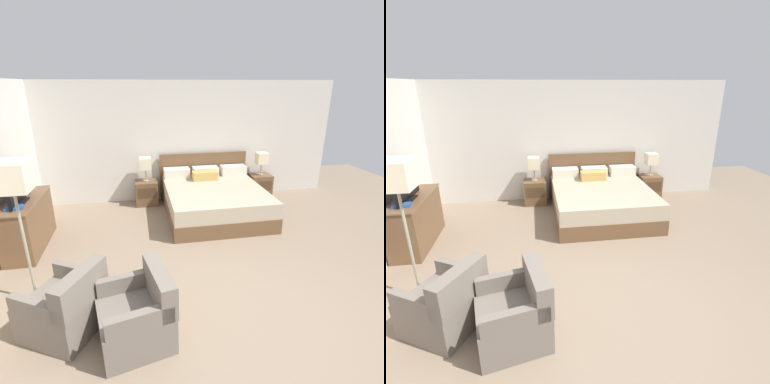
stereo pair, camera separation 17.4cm
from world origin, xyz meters
The scene contains 13 objects.
ground_plane centered at (0.00, 0.00, 0.00)m, with size 11.67×11.67×0.00m, color #84705B.
wall_back centered at (0.00, 3.92, 1.27)m, with size 6.99×0.06×2.54m, color beige.
bed centered at (0.54, 2.87, 0.31)m, with size 1.94×2.08×1.03m.
nightstand_left centered at (-0.75, 3.62, 0.26)m, with size 0.47×0.41×0.52m.
nightstand_right centered at (1.83, 3.62, 0.26)m, with size 0.47×0.41×0.52m.
table_lamp_left centered at (-0.75, 3.63, 0.89)m, with size 0.24×0.24×0.51m.
table_lamp_right centered at (1.83, 3.63, 0.89)m, with size 0.24×0.24×0.51m.
dresser centered at (-2.64, 2.13, 0.42)m, with size 0.46×1.30×0.81m.
tv centered at (-2.64, 2.03, 1.08)m, with size 0.18×0.82×0.56m.
book_red_cover centered at (-2.64, 1.74, 0.83)m, with size 0.23×0.15×0.04m, color #234C8E.
armchair_by_window centered at (-1.72, 0.20, 0.28)m, with size 0.93×0.93×0.76m.
armchair_companion centered at (-0.99, -0.05, 0.28)m, with size 0.82×0.81×0.76m.
floor_lamp centered at (-2.20, 0.75, 1.48)m, with size 0.38×0.38×1.72m.
Camera 1 is at (-0.90, -2.49, 2.46)m, focal length 28.00 mm.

